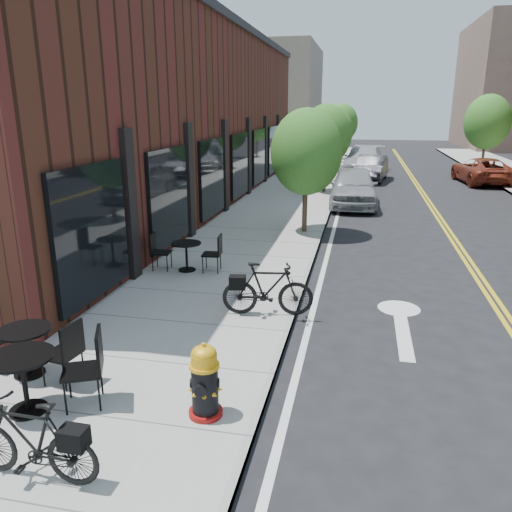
# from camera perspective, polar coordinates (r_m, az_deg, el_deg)

# --- Properties ---
(ground) EXTENTS (120.00, 120.00, 0.00)m
(ground) POSITION_cam_1_polar(r_m,az_deg,el_deg) (7.68, 2.09, -14.08)
(ground) COLOR black
(ground) RESTS_ON ground
(sidewalk_near) EXTENTS (4.00, 70.00, 0.12)m
(sidewalk_near) POSITION_cam_1_polar(r_m,az_deg,el_deg) (17.24, 1.26, 3.68)
(sidewalk_near) COLOR #9E9B93
(sidewalk_near) RESTS_ON ground
(building_near) EXTENTS (5.00, 28.00, 7.00)m
(building_near) POSITION_cam_1_polar(r_m,az_deg,el_deg) (21.88, -8.72, 15.34)
(building_near) COLOR #3F2114
(building_near) RESTS_ON ground
(bg_building_left) EXTENTS (8.00, 14.00, 10.00)m
(bg_building_left) POSITION_cam_1_polar(r_m,az_deg,el_deg) (55.27, 2.56, 17.72)
(bg_building_left) COLOR #726656
(bg_building_left) RESTS_ON ground
(tree_near_a) EXTENTS (2.20, 2.20, 3.81)m
(tree_near_a) POSITION_cam_1_polar(r_m,az_deg,el_deg) (15.66, 5.77, 11.72)
(tree_near_a) COLOR #382B1E
(tree_near_a) RESTS_ON sidewalk_near
(tree_near_b) EXTENTS (2.30, 2.30, 3.98)m
(tree_near_b) POSITION_cam_1_polar(r_m,az_deg,el_deg) (23.60, 8.00, 13.54)
(tree_near_b) COLOR #382B1E
(tree_near_b) RESTS_ON sidewalk_near
(tree_near_c) EXTENTS (2.10, 2.10, 3.67)m
(tree_near_c) POSITION_cam_1_polar(r_m,az_deg,el_deg) (31.59, 9.09, 13.90)
(tree_near_c) COLOR #382B1E
(tree_near_c) RESTS_ON sidewalk_near
(tree_near_d) EXTENTS (2.40, 2.40, 4.11)m
(tree_near_d) POSITION_cam_1_polar(r_m,az_deg,el_deg) (39.56, 9.77, 14.75)
(tree_near_d) COLOR #382B1E
(tree_near_d) RESTS_ON sidewalk_near
(tree_far_c) EXTENTS (2.80, 2.80, 4.62)m
(tree_far_c) POSITION_cam_1_polar(r_m,az_deg,el_deg) (35.33, 24.93, 13.74)
(tree_far_c) COLOR #382B1E
(tree_far_c) RESTS_ON sidewalk_far
(fire_hydrant) EXTENTS (0.53, 0.53, 1.01)m
(fire_hydrant) POSITION_cam_1_polar(r_m,az_deg,el_deg) (6.52, -5.88, -14.09)
(fire_hydrant) COLOR maroon
(fire_hydrant) RESTS_ON sidewalk_near
(bicycle_left) EXTENTS (1.57, 0.47, 0.94)m
(bicycle_left) POSITION_cam_1_polar(r_m,az_deg,el_deg) (6.02, -24.39, -18.63)
(bicycle_left) COLOR black
(bicycle_left) RESTS_ON sidewalk_near
(bicycle_right) EXTENTS (1.78, 0.74, 1.04)m
(bicycle_right) POSITION_cam_1_polar(r_m,az_deg,el_deg) (9.41, 1.35, -3.80)
(bicycle_right) COLOR black
(bicycle_right) RESTS_ON sidewalk_near
(bistro_set_a) EXTENTS (1.79, 0.86, 0.95)m
(bistro_set_a) POSITION_cam_1_polar(r_m,az_deg,el_deg) (8.11, -24.83, -9.22)
(bistro_set_a) COLOR black
(bistro_set_a) RESTS_ON sidewalk_near
(bistro_set_b) EXTENTS (1.95, 1.25, 1.04)m
(bistro_set_b) POSITION_cam_1_polar(r_m,az_deg,el_deg) (7.18, -25.05, -12.24)
(bistro_set_b) COLOR black
(bistro_set_b) RESTS_ON sidewalk_near
(bistro_set_c) EXTENTS (1.69, 0.78, 0.90)m
(bistro_set_c) POSITION_cam_1_polar(r_m,az_deg,el_deg) (12.11, -7.96, 0.42)
(bistro_set_c) COLOR black
(bistro_set_c) RESTS_ON sidewalk_near
(parked_car_a) EXTENTS (1.99, 4.68, 1.58)m
(parked_car_a) POSITION_cam_1_polar(r_m,az_deg,el_deg) (21.06, 11.07, 7.76)
(parked_car_a) COLOR #989A9F
(parked_car_a) RESTS_ON ground
(parked_car_b) EXTENTS (2.01, 4.35, 1.38)m
(parked_car_b) POSITION_cam_1_polar(r_m,az_deg,el_deg) (28.67, 13.03, 9.73)
(parked_car_b) COLOR black
(parked_car_b) RESTS_ON ground
(parked_car_c) EXTENTS (2.95, 5.80, 1.61)m
(parked_car_c) POSITION_cam_1_polar(r_m,az_deg,el_deg) (31.79, 12.24, 10.63)
(parked_car_c) COLOR #B0B0B5
(parked_car_c) RESTS_ON ground
(parked_car_far) EXTENTS (2.75, 5.12, 1.37)m
(parked_car_far) POSITION_cam_1_polar(r_m,az_deg,el_deg) (29.60, 24.44, 8.88)
(parked_car_far) COLOR maroon
(parked_car_far) RESTS_ON ground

